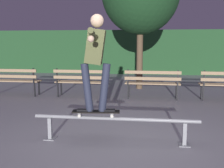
% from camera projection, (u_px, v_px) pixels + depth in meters
% --- Properties ---
extents(ground_plane, '(90.00, 90.00, 0.00)m').
position_uv_depth(ground_plane, '(115.00, 142.00, 4.49)').
color(ground_plane, '#99999E').
extents(hedge_backdrop, '(24.00, 1.20, 2.32)m').
position_uv_depth(hedge_backdrop, '(139.00, 52.00, 14.82)').
color(hedge_backdrop, '#234C28').
rests_on(hedge_backdrop, ground).
extents(grind_rail, '(2.72, 0.18, 0.43)m').
position_uv_depth(grind_rail, '(115.00, 123.00, 4.46)').
color(grind_rail, gray).
rests_on(grind_rail, ground).
extents(skateboard, '(0.80, 0.28, 0.09)m').
position_uv_depth(skateboard, '(96.00, 112.00, 4.48)').
color(skateboard, black).
rests_on(skateboard, grind_rail).
extents(skateboarder, '(0.63, 1.40, 1.56)m').
position_uv_depth(skateboarder, '(96.00, 55.00, 4.34)').
color(skateboarder, black).
rests_on(skateboarder, skateboard).
extents(park_bench_leftmost, '(1.61, 0.45, 0.88)m').
position_uv_depth(park_bench_leftmost, '(14.00, 79.00, 8.47)').
color(park_bench_leftmost, black).
rests_on(park_bench_leftmost, ground).
extents(park_bench_left_center, '(1.61, 0.45, 0.88)m').
position_uv_depth(park_bench_left_center, '(81.00, 80.00, 8.19)').
color(park_bench_left_center, black).
rests_on(park_bench_left_center, ground).
extents(park_bench_right_center, '(1.61, 0.45, 0.88)m').
position_uv_depth(park_bench_right_center, '(152.00, 81.00, 7.91)').
color(park_bench_right_center, black).
rests_on(park_bench_right_center, ground).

